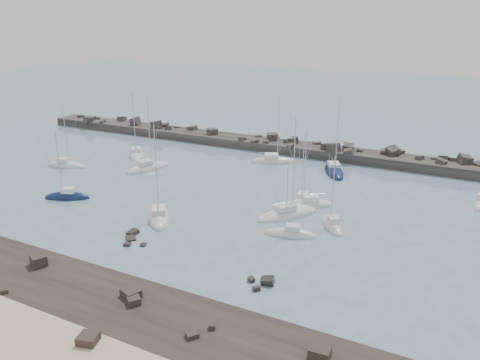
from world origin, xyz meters
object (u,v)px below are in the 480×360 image
Objects in this scene: sailboat_14 at (332,225)px; sailboat_8 at (334,172)px; sailboat_13 at (308,205)px; sailboat_9 at (290,234)px; sailboat_0 at (67,166)px; sailboat_2 at (67,197)px; sailboat_3 at (148,168)px; sailboat_4 at (274,162)px; sailboat_6 at (302,202)px; sailboat_7 at (287,215)px; sailboat_1 at (136,155)px; sailboat_5 at (159,217)px.

sailboat_8 is at bearing 105.75° from sailboat_14.
sailboat_14 is at bearing -45.78° from sailboat_13.
sailboat_8 reaches higher than sailboat_9.
sailboat_14 is (51.32, -3.34, 0.00)m from sailboat_0.
sailboat_2 is (12.50, -11.73, 0.01)m from sailboat_0.
sailboat_8 is 1.40× the size of sailboat_9.
sailboat_9 is (33.10, -14.07, -0.00)m from sailboat_3.
sailboat_4 is 21.01m from sailboat_6.
sailboat_2 is at bearing -43.17° from sailboat_0.
sailboat_0 is at bearing -176.39° from sailboat_6.
sailboat_8 is at bearing 95.07° from sailboat_9.
sailboat_2 is at bearing -164.36° from sailboat_7.
sailboat_13 is at bearing -53.88° from sailboat_4.
sailboat_1 is 1.23× the size of sailboat_2.
sailboat_4 is at bearing 83.73° from sailboat_5.
sailboat_2 is at bearing -75.94° from sailboat_1.
sailboat_7 is 1.22× the size of sailboat_13.
sailboat_7 is 1.01× the size of sailboat_8.
sailboat_2 is 35.06m from sailboat_9.
sailboat_0 is 51.43m from sailboat_14.
sailboat_4 reaches higher than sailboat_5.
sailboat_5 is at bearing -150.09° from sailboat_7.
sailboat_6 is at bearing 3.61° from sailboat_0.
sailboat_4 is 0.93× the size of sailboat_7.
sailboat_9 is 1.03× the size of sailboat_14.
sailboat_5 reaches higher than sailboat_14.
sailboat_8 is (-0.04, 16.37, -0.00)m from sailboat_6.
sailboat_1 reaches higher than sailboat_14.
sailboat_6 reaches higher than sailboat_14.
sailboat_8 reaches higher than sailboat_3.
sailboat_7 is (32.29, 9.04, -0.01)m from sailboat_2.
sailboat_1 is at bearing 158.97° from sailboat_7.
sailboat_4 reaches higher than sailboat_13.
sailboat_2 reaches higher than sailboat_14.
sailboat_7 is (11.84, -22.73, 0.00)m from sailboat_4.
sailboat_5 is 1.35× the size of sailboat_14.
sailboat_5 is 34.38m from sailboat_8.
sailboat_0 reaches higher than sailboat_6.
sailboat_9 is 0.86× the size of sailboat_13.
sailboat_7 is (44.80, -2.69, 0.00)m from sailboat_0.
sailboat_6 is 1.08× the size of sailboat_9.
sailboat_4 is (18.65, 14.32, -0.00)m from sailboat_3.
sailboat_0 is 44.88m from sailboat_7.
sailboat_14 is (5.21, -5.35, 0.01)m from sailboat_13.
sailboat_0 is 1.20× the size of sailboat_14.
sailboat_7 is 4.88m from sailboat_13.
sailboat_0 is 31.65m from sailboat_5.
sailboat_0 reaches higher than sailboat_2.
sailboat_2 is (5.94, -23.74, 0.01)m from sailboat_1.
sailboat_4 is at bearing 116.97° from sailboat_9.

